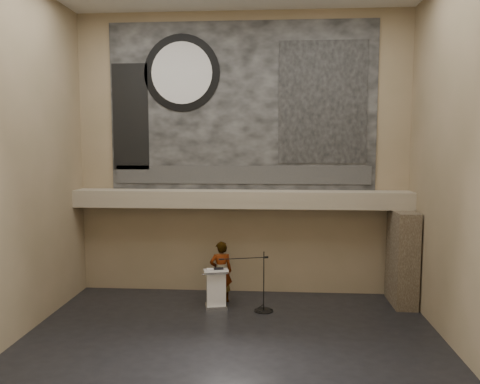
{
  "coord_description": "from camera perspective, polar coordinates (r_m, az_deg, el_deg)",
  "views": [
    {
      "loc": [
        0.93,
        -10.2,
        4.59
      ],
      "look_at": [
        0.0,
        3.2,
        3.2
      ],
      "focal_mm": 35.0,
      "sensor_mm": 36.0,
      "label": 1
    }
  ],
  "objects": [
    {
      "name": "speaker_person",
      "position": [
        13.76,
        -2.33,
        -9.68
      ],
      "size": [
        0.73,
        0.56,
        1.79
      ],
      "primitive_type": "imported",
      "rotation": [
        0.0,
        0.0,
        3.37
      ],
      "color": "white",
      "rests_on": "floor"
    },
    {
      "name": "soffit",
      "position": [
        13.93,
        0.11,
        -0.85
      ],
      "size": [
        10.0,
        0.8,
        0.5
      ],
      "primitive_type": "cube",
      "color": "gray",
      "rests_on": "wall_back"
    },
    {
      "name": "lectern",
      "position": [
        13.4,
        -2.94,
        -11.63
      ],
      "size": [
        0.75,
        0.61,
        1.13
      ],
      "rotation": [
        0.0,
        0.0,
        0.21
      ],
      "color": "silver",
      "rests_on": "floor"
    },
    {
      "name": "banner_text_strip",
      "position": [
        14.19,
        0.2,
        2.11
      ],
      "size": [
        7.76,
        0.02,
        0.55
      ],
      "primitive_type": "cube",
      "color": "#2D2D2D",
      "rests_on": "banner"
    },
    {
      "name": "sprinkler_right",
      "position": [
        13.92,
        7.93,
        -2.08
      ],
      "size": [
        0.04,
        0.04,
        0.06
      ],
      "primitive_type": "cylinder",
      "color": "#B2893D",
      "rests_on": "soffit"
    },
    {
      "name": "mic_stand",
      "position": [
        13.21,
        2.71,
        -13.27
      ],
      "size": [
        1.46,
        0.57,
        1.67
      ],
      "rotation": [
        0.0,
        0.0,
        0.25
      ],
      "color": "black",
      "rests_on": "floor"
    },
    {
      "name": "binder",
      "position": [
        13.2,
        -2.63,
        -9.35
      ],
      "size": [
        0.3,
        0.26,
        0.04
      ],
      "primitive_type": "cube",
      "rotation": [
        0.0,
        0.0,
        0.17
      ],
      "color": "black",
      "rests_on": "lectern"
    },
    {
      "name": "banner_clock_face",
      "position": [
        14.53,
        -7.12,
        14.21
      ],
      "size": [
        1.84,
        0.02,
        1.84
      ],
      "primitive_type": "cylinder",
      "rotation": [
        1.57,
        0.0,
        0.0
      ],
      "color": "silver",
      "rests_on": "banner"
    },
    {
      "name": "banner_clock_rim",
      "position": [
        14.55,
        -7.11,
        14.2
      ],
      "size": [
        2.3,
        0.02,
        2.3
      ],
      "primitive_type": "cylinder",
      "rotation": [
        1.57,
        0.0,
        0.0
      ],
      "color": "black",
      "rests_on": "banner"
    },
    {
      "name": "wall_left",
      "position": [
        11.81,
        -26.25,
        3.65
      ],
      "size": [
        0.02,
        8.0,
        8.5
      ],
      "primitive_type": "cube",
      "color": "#7B6C4E",
      "rests_on": "floor"
    },
    {
      "name": "banner_building_print",
      "position": [
        14.26,
        10.05,
        10.69
      ],
      "size": [
        2.6,
        0.02,
        3.6
      ],
      "primitive_type": "cube",
      "color": "black",
      "rests_on": "banner"
    },
    {
      "name": "sprinkler_left",
      "position": [
        14.11,
        -6.4,
        -1.95
      ],
      "size": [
        0.04,
        0.04,
        0.06
      ],
      "primitive_type": "cylinder",
      "color": "#B2893D",
      "rests_on": "soffit"
    },
    {
      "name": "banner",
      "position": [
        14.24,
        0.22,
        10.38
      ],
      "size": [
        8.0,
        0.05,
        5.0
      ],
      "primitive_type": "cube",
      "color": "black",
      "rests_on": "wall_back"
    },
    {
      "name": "wall_right",
      "position": [
        10.99,
        25.76,
        3.55
      ],
      "size": [
        0.02,
        8.0,
        8.5
      ],
      "primitive_type": "cube",
      "color": "#7B6C4E",
      "rests_on": "floor"
    },
    {
      "name": "wall_front",
      "position": [
        6.28,
        -4.58,
        2.78
      ],
      "size": [
        10.0,
        0.02,
        8.5
      ],
      "primitive_type": "cube",
      "color": "#7B6C4E",
      "rests_on": "floor"
    },
    {
      "name": "stone_pier",
      "position": [
        14.23,
        19.18,
        -7.58
      ],
      "size": [
        0.6,
        1.4,
        2.7
      ],
      "primitive_type": "cube",
      "color": "#403527",
      "rests_on": "floor"
    },
    {
      "name": "wall_back",
      "position": [
        14.24,
        0.22,
        4.54
      ],
      "size": [
        10.0,
        0.02,
        8.5
      ],
      "primitive_type": "cube",
      "color": "#7B6C4E",
      "rests_on": "floor"
    },
    {
      "name": "papers",
      "position": [
        13.22,
        -3.58,
        -9.4
      ],
      "size": [
        0.26,
        0.33,
        0.0
      ],
      "primitive_type": "cube",
      "rotation": [
        0.0,
        0.0,
        0.2
      ],
      "color": "silver",
      "rests_on": "lectern"
    },
    {
      "name": "floor",
      "position": [
        11.23,
        -1.2,
        -18.23
      ],
      "size": [
        10.0,
        10.0,
        0.0
      ],
      "primitive_type": "plane",
      "color": "black",
      "rests_on": "ground"
    },
    {
      "name": "banner_brick_print",
      "position": [
        14.8,
        -13.21,
        8.89
      ],
      "size": [
        1.1,
        0.02,
        3.2
      ],
      "primitive_type": "cube",
      "color": "black",
      "rests_on": "banner"
    }
  ]
}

